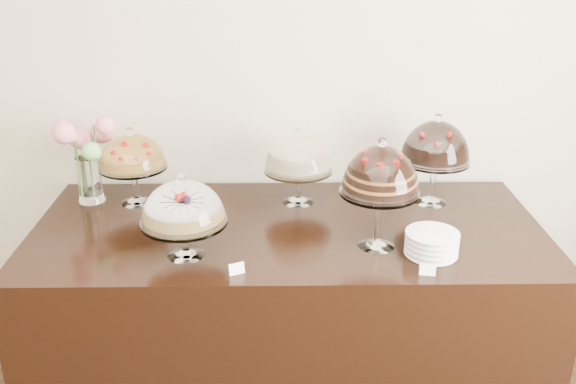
{
  "coord_description": "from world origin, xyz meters",
  "views": [
    {
      "loc": [
        0.28,
        -0.06,
        2.11
      ],
      "look_at": [
        0.31,
        2.4,
        1.08
      ],
      "focal_mm": 40.0,
      "sensor_mm": 36.0,
      "label": 1
    }
  ],
  "objects_px": {
    "cake_stand_cheesecake": "(298,156)",
    "plate_stack": "(432,244)",
    "cake_stand_fruit_tart": "(132,155)",
    "flower_vase": "(85,150)",
    "display_counter": "(288,314)",
    "cake_stand_sugar_sponge": "(183,206)",
    "cake_stand_dark_choco": "(436,145)",
    "cake_stand_choco_layer": "(380,174)"
  },
  "relations": [
    {
      "from": "cake_stand_dark_choco",
      "to": "plate_stack",
      "type": "xyz_separation_m",
      "value": [
        -0.11,
        -0.52,
        -0.23
      ]
    },
    {
      "from": "cake_stand_choco_layer",
      "to": "plate_stack",
      "type": "relative_size",
      "value": 2.27
    },
    {
      "from": "flower_vase",
      "to": "plate_stack",
      "type": "distance_m",
      "value": 1.61
    },
    {
      "from": "plate_stack",
      "to": "flower_vase",
      "type": "bearing_deg",
      "value": 159.2
    },
    {
      "from": "cake_stand_fruit_tart",
      "to": "cake_stand_dark_choco",
      "type": "bearing_deg",
      "value": -0.74
    },
    {
      "from": "flower_vase",
      "to": "plate_stack",
      "type": "height_order",
      "value": "flower_vase"
    },
    {
      "from": "flower_vase",
      "to": "display_counter",
      "type": "bearing_deg",
      "value": -17.72
    },
    {
      "from": "cake_stand_sugar_sponge",
      "to": "cake_stand_cheesecake",
      "type": "bearing_deg",
      "value": 48.6
    },
    {
      "from": "cake_stand_sugar_sponge",
      "to": "cake_stand_cheesecake",
      "type": "height_order",
      "value": "cake_stand_cheesecake"
    },
    {
      "from": "cake_stand_cheesecake",
      "to": "plate_stack",
      "type": "height_order",
      "value": "cake_stand_cheesecake"
    },
    {
      "from": "cake_stand_sugar_sponge",
      "to": "plate_stack",
      "type": "height_order",
      "value": "cake_stand_sugar_sponge"
    },
    {
      "from": "cake_stand_sugar_sponge",
      "to": "cake_stand_fruit_tart",
      "type": "relative_size",
      "value": 0.94
    },
    {
      "from": "cake_stand_fruit_tart",
      "to": "flower_vase",
      "type": "bearing_deg",
      "value": 171.9
    },
    {
      "from": "cake_stand_dark_choco",
      "to": "plate_stack",
      "type": "relative_size",
      "value": 2.11
    },
    {
      "from": "cake_stand_fruit_tart",
      "to": "flower_vase",
      "type": "xyz_separation_m",
      "value": [
        -0.22,
        0.03,
        0.01
      ]
    },
    {
      "from": "display_counter",
      "to": "cake_stand_dark_choco",
      "type": "bearing_deg",
      "value": 20.07
    },
    {
      "from": "cake_stand_dark_choco",
      "to": "cake_stand_choco_layer",
      "type": "bearing_deg",
      "value": -126.0
    },
    {
      "from": "cake_stand_choco_layer",
      "to": "cake_stand_dark_choco",
      "type": "height_order",
      "value": "cake_stand_choco_layer"
    },
    {
      "from": "display_counter",
      "to": "cake_stand_choco_layer",
      "type": "bearing_deg",
      "value": -28.38
    },
    {
      "from": "cake_stand_choco_layer",
      "to": "cake_stand_dark_choco",
      "type": "xyz_separation_m",
      "value": [
        0.32,
        0.44,
        -0.03
      ]
    },
    {
      "from": "cake_stand_dark_choco",
      "to": "cake_stand_cheesecake",
      "type": "bearing_deg",
      "value": 178.77
    },
    {
      "from": "cake_stand_cheesecake",
      "to": "flower_vase",
      "type": "distance_m",
      "value": 0.98
    },
    {
      "from": "cake_stand_sugar_sponge",
      "to": "display_counter",
      "type": "bearing_deg",
      "value": 32.51
    },
    {
      "from": "cake_stand_sugar_sponge",
      "to": "flower_vase",
      "type": "bearing_deg",
      "value": 133.23
    },
    {
      "from": "flower_vase",
      "to": "plate_stack",
      "type": "xyz_separation_m",
      "value": [
        1.49,
        -0.57,
        -0.2
      ]
    },
    {
      "from": "flower_vase",
      "to": "cake_stand_sugar_sponge",
      "type": "bearing_deg",
      "value": -46.77
    },
    {
      "from": "flower_vase",
      "to": "cake_stand_dark_choco",
      "type": "bearing_deg",
      "value": -1.76
    },
    {
      "from": "cake_stand_choco_layer",
      "to": "plate_stack",
      "type": "xyz_separation_m",
      "value": [
        0.21,
        -0.08,
        -0.27
      ]
    },
    {
      "from": "cake_stand_sugar_sponge",
      "to": "cake_stand_dark_choco",
      "type": "xyz_separation_m",
      "value": [
        1.08,
        0.51,
        0.07
      ]
    },
    {
      "from": "cake_stand_sugar_sponge",
      "to": "cake_stand_cheesecake",
      "type": "distance_m",
      "value": 0.69
    },
    {
      "from": "cake_stand_sugar_sponge",
      "to": "plate_stack",
      "type": "xyz_separation_m",
      "value": [
        0.97,
        -0.01,
        -0.16
      ]
    },
    {
      "from": "cake_stand_choco_layer",
      "to": "cake_stand_dark_choco",
      "type": "distance_m",
      "value": 0.55
    },
    {
      "from": "cake_stand_cheesecake",
      "to": "plate_stack",
      "type": "distance_m",
      "value": 0.76
    },
    {
      "from": "cake_stand_cheesecake",
      "to": "plate_stack",
      "type": "relative_size",
      "value": 1.77
    },
    {
      "from": "cake_stand_dark_choco",
      "to": "flower_vase",
      "type": "relative_size",
      "value": 1.02
    },
    {
      "from": "cake_stand_cheesecake",
      "to": "cake_stand_fruit_tart",
      "type": "xyz_separation_m",
      "value": [
        -0.76,
        0.0,
        0.01
      ]
    },
    {
      "from": "display_counter",
      "to": "cake_stand_cheesecake",
      "type": "height_order",
      "value": "cake_stand_cheesecake"
    },
    {
      "from": "cake_stand_sugar_sponge",
      "to": "cake_stand_cheesecake",
      "type": "relative_size",
      "value": 0.96
    },
    {
      "from": "cake_stand_cheesecake",
      "to": "cake_stand_dark_choco",
      "type": "relative_size",
      "value": 0.84
    },
    {
      "from": "display_counter",
      "to": "cake_stand_sugar_sponge",
      "type": "bearing_deg",
      "value": -147.49
    },
    {
      "from": "plate_stack",
      "to": "cake_stand_cheesecake",
      "type": "bearing_deg",
      "value": 133.93
    },
    {
      "from": "flower_vase",
      "to": "cake_stand_fruit_tart",
      "type": "bearing_deg",
      "value": -8.1
    }
  ]
}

